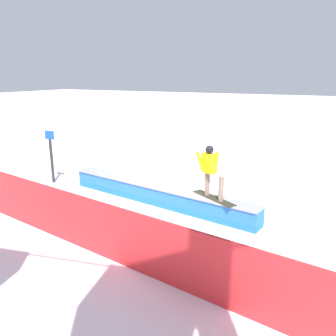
{
  "coord_description": "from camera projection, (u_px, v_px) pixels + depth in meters",
  "views": [
    {
      "loc": [
        -4.73,
        8.59,
        3.81
      ],
      "look_at": [
        -0.95,
        1.15,
        1.52
      ],
      "focal_mm": 36.64,
      "sensor_mm": 36.0,
      "label": 1
    }
  ],
  "objects": [
    {
      "name": "safety_fence",
      "position": [
        87.0,
        224.0,
        7.53
      ],
      "size": [
        10.86,
        1.75,
        1.25
      ],
      "primitive_type": "cube",
      "rotation": [
        0.0,
        0.0,
        -0.15
      ],
      "color": "red",
      "rests_on": "ground_plane"
    },
    {
      "name": "trail_marker",
      "position": [
        51.0,
        155.0,
        12.21
      ],
      "size": [
        0.4,
        0.1,
        1.89
      ],
      "color": "#262628",
      "rests_on": "ground_plane"
    },
    {
      "name": "ground_plane",
      "position": [
        157.0,
        203.0,
        10.46
      ],
      "size": [
        120.0,
        120.0,
        0.0
      ],
      "primitive_type": "plane",
      "color": "white"
    },
    {
      "name": "grind_box",
      "position": [
        157.0,
        195.0,
        10.39
      ],
      "size": [
        6.51,
        1.58,
        0.58
      ],
      "color": "blue",
      "rests_on": "ground_plane"
    },
    {
      "name": "snowboarder",
      "position": [
        211.0,
        170.0,
        9.16
      ],
      "size": [
        1.43,
        0.97,
        1.41
      ],
      "color": "#2A2A1A",
      "rests_on": "grind_box"
    }
  ]
}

